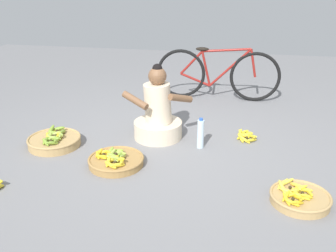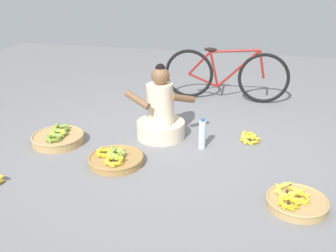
# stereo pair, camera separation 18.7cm
# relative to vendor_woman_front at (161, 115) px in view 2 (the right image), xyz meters

# --- Properties ---
(ground_plane) EXTENTS (10.00, 10.00, 0.00)m
(ground_plane) POSITION_rel_vendor_woman_front_xyz_m (0.21, -0.30, -0.26)
(ground_plane) COLOR slate
(vendor_woman_front) EXTENTS (0.71, 0.55, 0.81)m
(vendor_woman_front) POSITION_rel_vendor_woman_front_xyz_m (0.00, 0.00, 0.00)
(vendor_woman_front) COLOR beige
(vendor_woman_front) RESTS_ON ground
(bicycle_leaning) EXTENTS (1.70, 0.08, 0.73)m
(bicycle_leaning) POSITION_rel_vendor_woman_front_xyz_m (0.53, 1.45, 0.10)
(bicycle_leaning) COLOR black
(bicycle_leaning) RESTS_ON ground
(banana_basket_back_center) EXTENTS (0.54, 0.54, 0.17)m
(banana_basket_back_center) POSITION_rel_vendor_woman_front_xyz_m (-1.01, -0.41, -0.20)
(banana_basket_back_center) COLOR tan
(banana_basket_back_center) RESTS_ON ground
(banana_basket_front_left) EXTENTS (0.47, 0.47, 0.14)m
(banana_basket_front_left) POSITION_rel_vendor_woman_front_xyz_m (1.35, -1.02, -0.21)
(banana_basket_front_left) COLOR tan
(banana_basket_front_left) RESTS_ON ground
(banana_basket_near_vendor) EXTENTS (0.52, 0.52, 0.15)m
(banana_basket_near_vendor) POSITION_rel_vendor_woman_front_xyz_m (-0.25, -0.70, -0.21)
(banana_basket_near_vendor) COLOR #A87F47
(banana_basket_near_vendor) RESTS_ON ground
(loose_bananas_near_bicycle) EXTENTS (0.24, 0.31, 0.09)m
(loose_bananas_near_bicycle) POSITION_rel_vendor_woman_front_xyz_m (0.95, 0.15, -0.23)
(loose_bananas_near_bicycle) COLOR yellow
(loose_bananas_near_bicycle) RESTS_ON ground
(water_bottle) EXTENTS (0.07, 0.07, 0.32)m
(water_bottle) POSITION_rel_vendor_woman_front_xyz_m (0.48, -0.17, -0.11)
(water_bottle) COLOR silver
(water_bottle) RESTS_ON ground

